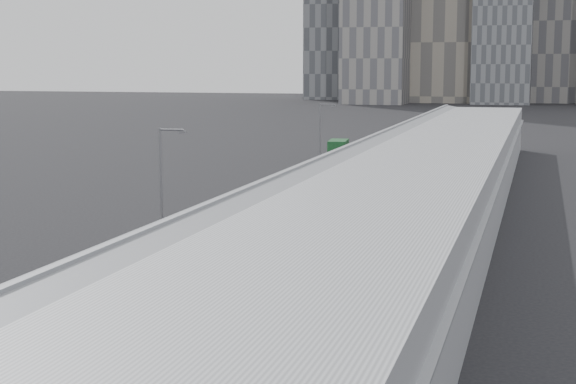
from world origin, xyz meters
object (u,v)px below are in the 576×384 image
at_px(street_lamp_far, 322,133).
at_px(suv, 375,147).
at_px(shipping_container, 338,150).
at_px(bus_2, 170,277).
at_px(bus_7, 386,155).
at_px(street_lamp_near, 163,183).
at_px(bus_1, 62,348).
at_px(bus_5, 333,185).
at_px(bus_4, 311,200).
at_px(bus_3, 258,228).
at_px(bus_6, 367,169).

relative_size(street_lamp_far, suv, 1.77).
bearing_deg(shipping_container, bus_2, -90.65).
height_order(bus_7, street_lamp_near, street_lamp_near).
xyz_separation_m(bus_1, street_lamp_near, (-6.35, 25.01, 3.72)).
distance_m(bus_2, street_lamp_near, 14.22).
height_order(bus_5, shipping_container, bus_5).
height_order(street_lamp_far, shipping_container, street_lamp_far).
relative_size(bus_4, shipping_container, 2.48).
bearing_deg(street_lamp_near, street_lamp_far, 90.78).
height_order(bus_3, shipping_container, bus_3).
distance_m(bus_5, shipping_container, 38.00).
bearing_deg(bus_6, bus_3, -86.71).
bearing_deg(bus_7, bus_2, -93.62).
xyz_separation_m(bus_3, street_lamp_far, (-6.52, 46.12, 3.49)).
xyz_separation_m(bus_2, bus_4, (0.41, 30.32, 0.00)).
height_order(bus_2, street_lamp_near, street_lamp_near).
height_order(bus_7, street_lamp_far, street_lamp_far).
xyz_separation_m(street_lamp_near, suv, (0.65, 79.84, -4.59)).
xyz_separation_m(bus_3, bus_4, (0.45, 14.11, 0.10)).
height_order(street_lamp_near, street_lamp_far, street_lamp_near).
distance_m(bus_6, bus_7, 16.35).
relative_size(bus_3, bus_4, 0.95).
height_order(bus_7, shipping_container, bus_7).
distance_m(bus_7, shipping_container, 10.65).
distance_m(bus_2, suv, 92.44).
xyz_separation_m(bus_5, suv, (-5.01, 50.83, -0.89)).
height_order(bus_2, bus_4, bus_4).
relative_size(bus_6, street_lamp_near, 1.42).
relative_size(street_lamp_near, shipping_container, 1.65).
relative_size(bus_7, street_lamp_far, 1.51).
bearing_deg(suv, shipping_container, -90.37).
distance_m(bus_2, shipping_container, 79.04).
bearing_deg(bus_4, street_lamp_near, -109.39).
bearing_deg(bus_1, bus_3, 96.32).
distance_m(bus_3, street_lamp_near, 7.86).
height_order(bus_6, bus_7, bus_7).
bearing_deg(bus_3, street_lamp_far, 100.99).
distance_m(bus_5, bus_6, 13.92).
distance_m(bus_7, street_lamp_near, 59.66).
bearing_deg(bus_4, suv, 95.21).
xyz_separation_m(bus_3, bus_7, (0.03, 55.48, 0.01)).
distance_m(bus_6, street_lamp_far, 10.58).
distance_m(street_lamp_far, shipping_container, 16.77).
bearing_deg(street_lamp_far, bus_1, -84.64).
bearing_deg(bus_2, bus_1, -92.55).
bearing_deg(bus_1, bus_6, 95.23).
bearing_deg(bus_2, bus_3, 85.49).
bearing_deg(shipping_container, bus_3, -89.17).
relative_size(bus_5, street_lamp_far, 1.47).
height_order(bus_3, bus_4, bus_4).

